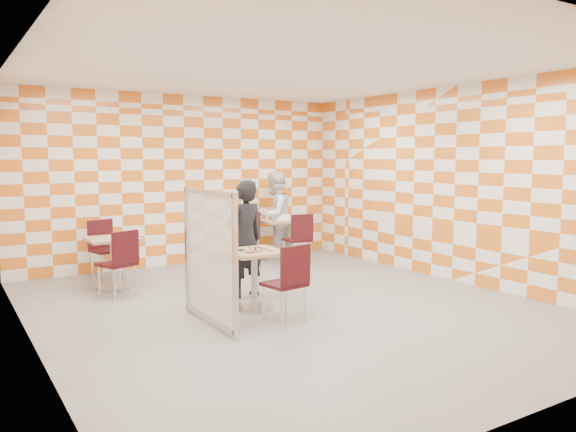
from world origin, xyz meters
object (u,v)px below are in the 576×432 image
object	(u,v)px
soda_bottle	(284,214)
chair_empty_far	(104,244)
empty_table	(113,254)
chair_second_side	(251,232)
man_dark	(245,239)
chair_second_front	(299,235)
chair_empty_near	(121,258)
sport_bottle	(267,215)
man_white	(275,215)
second_table	(277,233)
chair_main_front	(289,277)
partition	(209,257)
main_table	(254,269)

from	to	relation	value
soda_bottle	chair_empty_far	bearing A→B (deg)	179.29
empty_table	soda_bottle	distance (m)	3.49
chair_second_side	man_dark	world-z (taller)	man_dark
chair_second_front	chair_second_side	distance (m)	0.98
chair_empty_near	sport_bottle	bearing A→B (deg)	24.90
chair_empty_far	man_white	world-z (taller)	man_white
second_table	sport_bottle	size ratio (longest dim) A/B	3.75
chair_main_front	man_dark	size ratio (longest dim) A/B	0.58
man_dark	chair_second_side	bearing A→B (deg)	-129.48
chair_empty_near	man_white	world-z (taller)	man_white
chair_main_front	empty_table	bearing A→B (deg)	113.30
man_white	sport_bottle	size ratio (longest dim) A/B	8.24
empty_table	soda_bottle	bearing A→B (deg)	12.28
partition	empty_table	bearing A→B (deg)	100.55
man_white	chair_empty_near	bearing A→B (deg)	-0.54
chair_second_side	chair_empty_near	bearing A→B (deg)	-153.01
man_dark	chair_empty_near	bearing A→B (deg)	-39.52
empty_table	chair_main_front	world-z (taller)	chair_main_front
chair_second_side	chair_second_front	bearing A→B (deg)	-57.41
soda_bottle	sport_bottle	bearing A→B (deg)	158.95
second_table	chair_second_front	distance (m)	0.74
partition	sport_bottle	world-z (taller)	partition
chair_second_side	partition	bearing A→B (deg)	-125.13
chair_second_front	man_dark	bearing A→B (deg)	-141.99
main_table	chair_empty_near	size ratio (longest dim) A/B	0.81
second_table	chair_empty_far	distance (m)	3.16
chair_main_front	sport_bottle	distance (m)	4.16
main_table	chair_second_front	world-z (taller)	chair_second_front
partition	sport_bottle	xyz separation A→B (m)	(2.64, 3.26, 0.05)
second_table	soda_bottle	bearing A→B (deg)	4.85
man_white	sport_bottle	distance (m)	0.14
chair_main_front	chair_empty_near	xyz separation A→B (m)	(-1.29, 2.26, 0.00)
partition	man_dark	world-z (taller)	man_dark
main_table	soda_bottle	size ratio (longest dim) A/B	3.26
second_table	partition	xyz separation A→B (m)	(-2.77, -3.13, 0.28)
chair_empty_far	soda_bottle	world-z (taller)	soda_bottle
second_table	chair_second_side	size ratio (longest dim) A/B	0.81
chair_second_front	chair_second_side	bearing A→B (deg)	122.59
partition	soda_bottle	size ratio (longest dim) A/B	6.74
chair_empty_near	second_table	bearing A→B (deg)	22.02
chair_second_side	chair_empty_near	world-z (taller)	same
chair_main_front	soda_bottle	bearing A→B (deg)	59.07
man_dark	second_table	bearing A→B (deg)	-139.38
chair_second_front	man_white	xyz separation A→B (m)	(-0.01, 0.82, 0.28)
chair_empty_far	empty_table	bearing A→B (deg)	-94.52
chair_empty_near	sport_bottle	xyz separation A→B (m)	(3.14, 1.46, 0.29)
empty_table	chair_main_front	distance (m)	3.12
chair_empty_far	soda_bottle	xyz separation A→B (m)	(3.33, -0.04, 0.31)
chair_main_front	soda_bottle	distance (m)	4.21
sport_bottle	second_table	bearing A→B (deg)	-43.48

